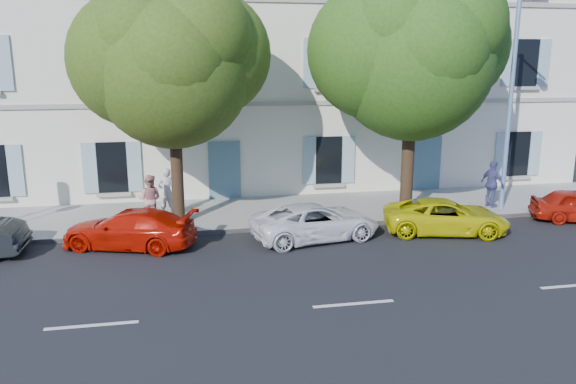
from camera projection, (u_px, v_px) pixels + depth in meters
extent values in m
plane|color=black|center=(315.00, 250.00, 17.26)|extent=(90.00, 90.00, 0.00)
cube|color=#A09E96|center=(287.00, 211.00, 21.50)|extent=(36.00, 4.50, 0.15)
cube|color=#9E998E|center=(299.00, 227.00, 19.42)|extent=(36.00, 0.16, 0.16)
cube|color=white|center=(264.00, 54.00, 25.65)|extent=(28.00, 7.00, 12.00)
imported|color=red|center=(129.00, 229.00, 17.40)|extent=(4.45, 2.94, 1.20)
imported|color=white|center=(316.00, 222.00, 18.21)|extent=(4.49, 2.68, 1.17)
imported|color=#D6D109|center=(446.00, 216.00, 18.88)|extent=(4.47, 2.83, 1.15)
cylinder|color=#3A2819|center=(177.00, 177.00, 19.26)|extent=(0.41, 0.41, 3.30)
ellipsoid|color=#47661A|center=(172.00, 69.00, 18.44)|extent=(5.28, 5.28, 5.81)
cylinder|color=#3A2819|center=(407.00, 169.00, 20.30)|extent=(0.46, 0.46, 3.45)
ellipsoid|color=#396C1B|center=(413.00, 60.00, 19.42)|extent=(5.61, 5.61, 6.17)
cylinder|color=#7293BF|center=(511.00, 98.00, 20.66)|extent=(0.17, 0.17, 8.38)
imported|color=silver|center=(166.00, 192.00, 20.35)|extent=(0.74, 0.58, 1.78)
imported|color=tan|center=(150.00, 199.00, 19.40)|extent=(0.97, 0.84, 1.72)
imported|color=#4C4F8B|center=(492.00, 184.00, 21.60)|extent=(0.73, 1.15, 1.83)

